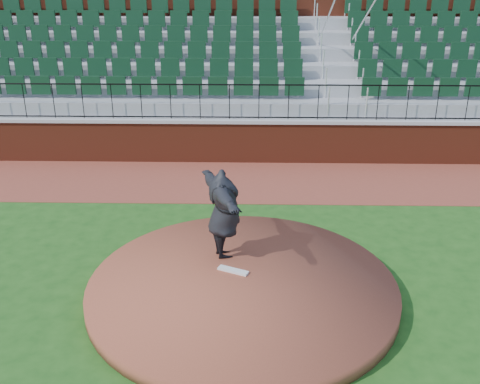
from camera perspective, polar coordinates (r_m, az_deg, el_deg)
ground at (r=10.33m, az=-0.19°, el=-9.92°), size 90.00×90.00×0.00m
warning_track at (r=15.15m, az=0.32°, el=1.20°), size 34.00×3.20×0.01m
field_wall at (r=16.46m, az=0.42°, el=5.18°), size 34.00×0.35×1.20m
wall_cap at (r=16.27m, az=0.43°, el=7.36°), size 34.00×0.45×0.10m
wall_railing at (r=16.14m, az=0.43°, el=9.24°), size 34.00×0.05×1.00m
seating_stands at (r=18.70m, az=0.57°, el=12.69°), size 34.00×5.10×4.60m
concourse_wall at (r=21.40m, az=0.67°, el=15.20°), size 34.00×0.50×5.50m
pitchers_mound at (r=10.12m, az=0.24°, el=-9.84°), size 5.54×5.54×0.25m
pitching_rubber at (r=10.35m, az=-0.72°, el=-8.08°), size 0.60×0.37×0.04m
pitcher at (r=10.47m, az=-1.66°, el=-2.25°), size 1.27×2.29×1.80m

